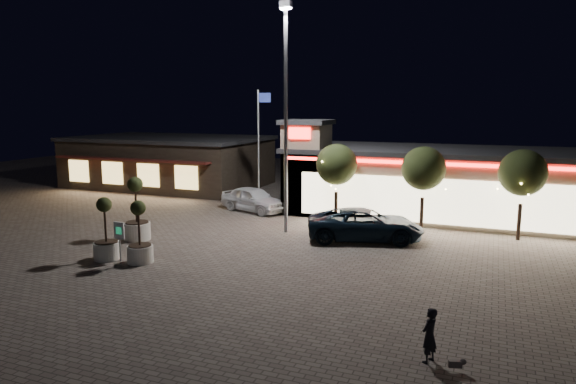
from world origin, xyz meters
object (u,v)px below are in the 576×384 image
at_px(planter_mid, 106,240).
at_px(white_sedan, 253,199).
at_px(pickup_truck, 365,225).
at_px(pedestrian, 429,335).
at_px(valet_sign, 119,234).
at_px(planter_left, 137,220).

bearing_deg(planter_mid, white_sedan, 82.78).
distance_m(pickup_truck, pedestrian, 13.01).
height_order(planter_mid, valet_sign, planter_mid).
height_order(planter_left, planter_mid, planter_left).
distance_m(white_sedan, planter_left, 9.26).
relative_size(white_sedan, planter_mid, 1.67).
bearing_deg(valet_sign, pickup_truck, 39.40).
height_order(white_sedan, pedestrian, white_sedan).
bearing_deg(pickup_truck, white_sedan, 45.67).
distance_m(planter_mid, valet_sign, 0.86).
distance_m(planter_left, planter_mid, 3.51).
relative_size(pickup_truck, planter_mid, 2.06).
bearing_deg(planter_left, planter_mid, -74.69).
bearing_deg(white_sedan, pedestrian, -122.31).
xyz_separation_m(white_sedan, planter_left, (-2.48, -8.92, 0.21)).
relative_size(pickup_truck, white_sedan, 1.24).
xyz_separation_m(white_sedan, pedestrian, (13.39, -16.64, -0.04)).
bearing_deg(planter_mid, planter_left, 105.31).
distance_m(pickup_truck, planter_left, 12.00).
distance_m(white_sedan, planter_mid, 12.39).
bearing_deg(valet_sign, pedestrian, -17.05).
distance_m(pedestrian, planter_left, 17.66).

